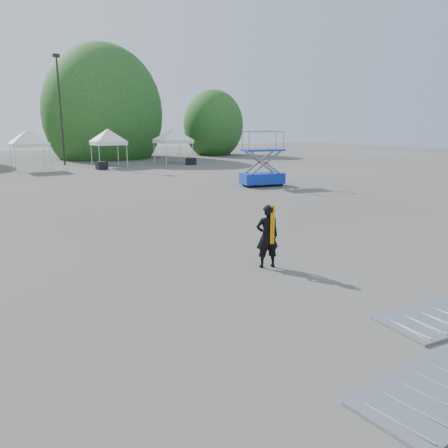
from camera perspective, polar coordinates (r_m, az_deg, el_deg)
ground at (r=12.65m, az=-2.56°, el=-4.10°), size 120.00×120.00×0.00m
light_pole_east at (r=43.53m, az=-20.63°, el=14.47°), size 0.60×0.25×9.80m
tree_mid_e at (r=51.77m, az=-15.48°, el=13.69°), size 5.12×5.12×7.79m
tree_far_e at (r=55.14m, az=-1.41°, el=12.79°), size 3.84×3.84×5.84m
tent_e at (r=38.73m, az=-24.25°, el=10.82°), size 3.89×3.89×3.88m
tent_f at (r=40.46m, az=-14.94°, el=11.54°), size 3.74×3.74×3.88m
tent_g at (r=43.28m, az=-6.71°, el=11.94°), size 4.27×4.27×3.88m
man at (r=11.44m, az=5.67°, el=-1.60°), size 0.71×0.57×1.68m
scissor_lift at (r=26.82m, az=5.05°, el=8.49°), size 2.78×1.81×3.31m
barrier_left at (r=7.18m, az=25.91°, el=-19.10°), size 2.62×1.46×0.08m
barrier_mid at (r=9.64m, az=26.65°, el=-10.80°), size 2.63×1.49×0.08m
crate_mid at (r=38.24m, az=-15.68°, el=7.35°), size 0.95×0.79×0.67m
crate_east at (r=41.45m, az=-4.33°, el=8.17°), size 1.02×0.93×0.65m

